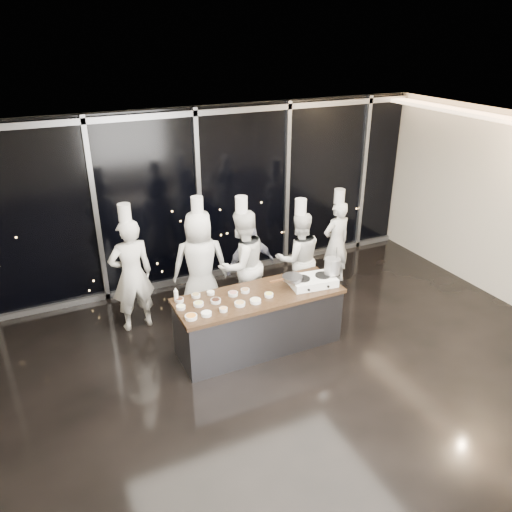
{
  "coord_description": "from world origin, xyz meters",
  "views": [
    {
      "loc": [
        -2.75,
        -4.78,
        4.41
      ],
      "look_at": [
        0.09,
        1.2,
        1.36
      ],
      "focal_mm": 35.0,
      "sensor_mm": 36.0,
      "label": 1
    }
  ],
  "objects_px": {
    "demo_counter": "(259,320)",
    "guest": "(251,266)",
    "chef_far_left": "(132,274)",
    "chef_right": "(299,258)",
    "stove": "(312,281)",
    "stock_pot": "(332,266)",
    "chef_side": "(336,242)",
    "frying_pan": "(292,278)",
    "chef_left": "(200,264)",
    "chef_center": "(242,264)"
  },
  "relations": [
    {
      "from": "stove",
      "to": "stock_pot",
      "type": "height_order",
      "value": "stock_pot"
    },
    {
      "from": "chef_center",
      "to": "chef_right",
      "type": "height_order",
      "value": "chef_center"
    },
    {
      "from": "chef_center",
      "to": "chef_far_left",
      "type": "bearing_deg",
      "value": -28.06
    },
    {
      "from": "stock_pot",
      "to": "chef_far_left",
      "type": "xyz_separation_m",
      "value": [
        -2.7,
        1.46,
        -0.22
      ]
    },
    {
      "from": "stock_pot",
      "to": "chef_side",
      "type": "distance_m",
      "value": 1.79
    },
    {
      "from": "chef_right",
      "to": "chef_side",
      "type": "height_order",
      "value": "chef_right"
    },
    {
      "from": "stove",
      "to": "stock_pot",
      "type": "xyz_separation_m",
      "value": [
        0.32,
        -0.03,
        0.19
      ]
    },
    {
      "from": "chef_far_left",
      "to": "chef_right",
      "type": "xyz_separation_m",
      "value": [
        2.73,
        -0.42,
        -0.1
      ]
    },
    {
      "from": "frying_pan",
      "to": "chef_side",
      "type": "relative_size",
      "value": 0.29
    },
    {
      "from": "chef_far_left",
      "to": "chef_right",
      "type": "height_order",
      "value": "chef_far_left"
    },
    {
      "from": "guest",
      "to": "chef_right",
      "type": "xyz_separation_m",
      "value": [
        0.8,
        -0.22,
        0.08
      ]
    },
    {
      "from": "stock_pot",
      "to": "chef_side",
      "type": "height_order",
      "value": "chef_side"
    },
    {
      "from": "demo_counter",
      "to": "stove",
      "type": "xyz_separation_m",
      "value": [
        0.84,
        -0.08,
        0.51
      ]
    },
    {
      "from": "stove",
      "to": "chef_left",
      "type": "xyz_separation_m",
      "value": [
        -1.29,
        1.35,
        -0.04
      ]
    },
    {
      "from": "demo_counter",
      "to": "stove",
      "type": "distance_m",
      "value": 0.99
    },
    {
      "from": "chef_center",
      "to": "chef_side",
      "type": "xyz_separation_m",
      "value": [
        2.03,
        0.32,
        -0.11
      ]
    },
    {
      "from": "frying_pan",
      "to": "guest",
      "type": "relative_size",
      "value": 0.35
    },
    {
      "from": "chef_far_left",
      "to": "guest",
      "type": "xyz_separation_m",
      "value": [
        1.93,
        -0.2,
        -0.18
      ]
    },
    {
      "from": "frying_pan",
      "to": "chef_left",
      "type": "xyz_separation_m",
      "value": [
        -0.96,
        1.3,
        -0.14
      ]
    },
    {
      "from": "stove",
      "to": "guest",
      "type": "distance_m",
      "value": 1.33
    },
    {
      "from": "chef_side",
      "to": "stock_pot",
      "type": "bearing_deg",
      "value": 47.48
    },
    {
      "from": "chef_left",
      "to": "chef_side",
      "type": "relative_size",
      "value": 1.13
    },
    {
      "from": "demo_counter",
      "to": "chef_center",
      "type": "relative_size",
      "value": 1.19
    },
    {
      "from": "demo_counter",
      "to": "frying_pan",
      "type": "height_order",
      "value": "frying_pan"
    },
    {
      "from": "demo_counter",
      "to": "chef_far_left",
      "type": "height_order",
      "value": "chef_far_left"
    },
    {
      "from": "stove",
      "to": "chef_left",
      "type": "bearing_deg",
      "value": 140.42
    },
    {
      "from": "stock_pot",
      "to": "guest",
      "type": "distance_m",
      "value": 1.53
    },
    {
      "from": "chef_center",
      "to": "guest",
      "type": "xyz_separation_m",
      "value": [
        0.23,
        0.17,
        -0.16
      ]
    },
    {
      "from": "stock_pot",
      "to": "chef_right",
      "type": "height_order",
      "value": "chef_right"
    },
    {
      "from": "stove",
      "to": "stock_pot",
      "type": "bearing_deg",
      "value": 0.69
    },
    {
      "from": "demo_counter",
      "to": "chef_side",
      "type": "bearing_deg",
      "value": 30.6
    },
    {
      "from": "chef_left",
      "to": "chef_center",
      "type": "relative_size",
      "value": 1.0
    },
    {
      "from": "demo_counter",
      "to": "chef_right",
      "type": "distance_m",
      "value": 1.56
    },
    {
      "from": "stock_pot",
      "to": "chef_left",
      "type": "height_order",
      "value": "chef_left"
    },
    {
      "from": "demo_counter",
      "to": "chef_right",
      "type": "bearing_deg",
      "value": 37.92
    },
    {
      "from": "frying_pan",
      "to": "chef_right",
      "type": "xyz_separation_m",
      "value": [
        0.68,
        0.96,
        -0.22
      ]
    },
    {
      "from": "demo_counter",
      "to": "guest",
      "type": "height_order",
      "value": "guest"
    },
    {
      "from": "chef_left",
      "to": "guest",
      "type": "distance_m",
      "value": 0.87
    },
    {
      "from": "chef_right",
      "to": "guest",
      "type": "bearing_deg",
      "value": -3.69
    },
    {
      "from": "stove",
      "to": "guest",
      "type": "xyz_separation_m",
      "value": [
        -0.45,
        1.23,
        -0.2
      ]
    },
    {
      "from": "frying_pan",
      "to": "chef_right",
      "type": "bearing_deg",
      "value": 61.43
    },
    {
      "from": "chef_left",
      "to": "chef_side",
      "type": "distance_m",
      "value": 2.65
    },
    {
      "from": "stove",
      "to": "stock_pot",
      "type": "relative_size",
      "value": 3.05
    },
    {
      "from": "chef_center",
      "to": "chef_side",
      "type": "height_order",
      "value": "chef_center"
    },
    {
      "from": "demo_counter",
      "to": "chef_far_left",
      "type": "bearing_deg",
      "value": 138.7
    },
    {
      "from": "stove",
      "to": "chef_far_left",
      "type": "bearing_deg",
      "value": 155.59
    },
    {
      "from": "guest",
      "to": "chef_left",
      "type": "bearing_deg",
      "value": -14.42
    },
    {
      "from": "stove",
      "to": "chef_center",
      "type": "height_order",
      "value": "chef_center"
    },
    {
      "from": "stove",
      "to": "chef_left",
      "type": "height_order",
      "value": "chef_left"
    },
    {
      "from": "guest",
      "to": "chef_side",
      "type": "height_order",
      "value": "chef_side"
    }
  ]
}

